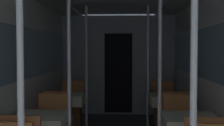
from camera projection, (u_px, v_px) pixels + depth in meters
name	position (u px, v px, depth m)	size (l,w,h in m)	color
wall_left	(12.00, 75.00, 3.99)	(0.05, 8.39, 2.29)	silver
wall_right	(220.00, 75.00, 3.90)	(0.05, 8.39, 2.29)	silver
bulkhead_far	(118.00, 65.00, 7.23)	(2.59, 0.09, 2.29)	gray
support_pole_left_0	(21.00, 108.00, 1.99)	(0.04, 0.04, 2.29)	silver
dining_table_left_1	(40.00, 124.00, 3.82)	(0.65, 0.65, 0.71)	#4C4C51
support_pole_left_1	(69.00, 80.00, 3.78)	(0.04, 0.04, 2.29)	silver
dining_table_left_2	(66.00, 100.00, 5.61)	(0.65, 0.65, 0.71)	#4C4C51
chair_left_near_2	(60.00, 126.00, 5.04)	(0.44, 0.44, 0.87)	#9C5B31
chair_left_far_2	(72.00, 111.00, 6.21)	(0.44, 0.44, 0.87)	#9C5B31
support_pole_left_2	(86.00, 70.00, 5.57)	(0.04, 0.04, 2.29)	silver
support_pole_right_0	(193.00, 109.00, 1.96)	(0.04, 0.04, 2.29)	silver
dining_table_right_1	(190.00, 125.00, 3.76)	(0.65, 0.65, 0.71)	#4C4C51
support_pole_right_1	(160.00, 80.00, 3.75)	(0.04, 0.04, 2.29)	silver
dining_table_right_2	(168.00, 101.00, 5.55)	(0.65, 0.65, 0.71)	#4C4C51
chair_right_far_2	(164.00, 112.00, 6.15)	(0.44, 0.44, 0.87)	#9C5B31
support_pole_right_2	(148.00, 70.00, 5.53)	(0.04, 0.04, 2.29)	silver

